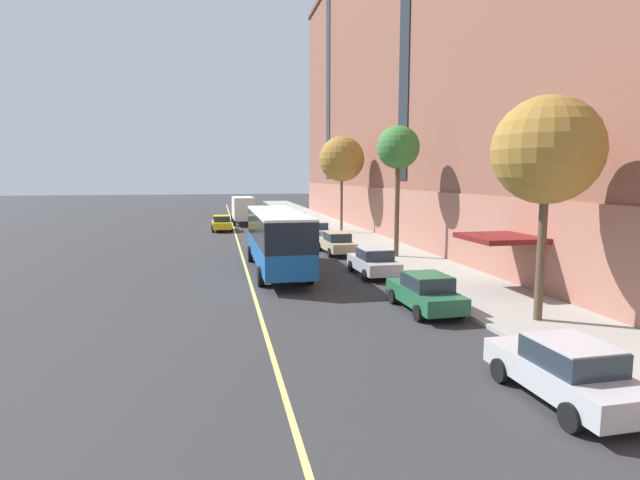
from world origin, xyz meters
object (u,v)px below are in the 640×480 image
(parked_car_green_2, at_px, (425,292))
(parked_car_silver_4, at_px, (374,262))
(city_bus, at_px, (277,237))
(box_truck, at_px, (243,209))
(street_tree_near_corner, at_px, (547,151))
(taxi_cab, at_px, (222,223))
(street_tree_far_uptown, at_px, (342,159))
(parked_car_silver_6, at_px, (317,231))
(parked_car_champagne_3, at_px, (296,219))
(parked_car_silver_0, at_px, (566,371))
(parked_car_champagne_5, at_px, (336,243))
(street_tree_mid_block, at_px, (398,149))

(parked_car_green_2, height_order, parked_car_silver_4, same)
(city_bus, relative_size, parked_car_green_2, 2.61)
(parked_car_green_2, bearing_deg, city_bus, 117.67)
(box_truck, height_order, street_tree_near_corner, street_tree_near_corner)
(taxi_cab, relative_size, street_tree_far_uptown, 0.49)
(parked_car_silver_4, bearing_deg, city_bus, 158.01)
(parked_car_silver_6, bearing_deg, parked_car_champagne_3, 89.94)
(city_bus, relative_size, parked_car_silver_6, 2.46)
(parked_car_silver_0, relative_size, parked_car_silver_6, 0.93)
(parked_car_champagne_3, relative_size, taxi_cab, 0.98)
(city_bus, distance_m, parked_car_champagne_3, 26.29)
(box_truck, bearing_deg, parked_car_champagne_5, -76.73)
(parked_car_champagne_3, bearing_deg, street_tree_far_uptown, -65.92)
(city_bus, relative_size, parked_car_silver_0, 2.65)
(street_tree_near_corner, relative_size, street_tree_far_uptown, 0.90)
(box_truck, bearing_deg, street_tree_far_uptown, -49.75)
(box_truck, distance_m, taxi_cab, 6.75)
(parked_car_champagne_3, relative_size, parked_car_silver_6, 0.94)
(parked_car_silver_6, relative_size, taxi_cab, 1.05)
(parked_car_silver_4, distance_m, parked_car_champagne_5, 7.99)
(city_bus, xyz_separation_m, taxi_cab, (-2.95, 22.68, -1.25))
(box_truck, distance_m, street_tree_near_corner, 41.98)
(city_bus, height_order, street_tree_mid_block, street_tree_mid_block)
(parked_car_silver_0, relative_size, parked_car_champagne_5, 0.91)
(parked_car_green_2, height_order, parked_car_silver_6, same)
(parked_car_silver_0, distance_m, street_tree_near_corner, 8.81)
(box_truck, relative_size, street_tree_near_corner, 0.93)
(parked_car_silver_0, distance_m, street_tree_mid_block, 22.29)
(parked_car_champagne_5, bearing_deg, parked_car_silver_0, -89.86)
(parked_car_silver_4, bearing_deg, parked_car_silver_6, 90.12)
(parked_car_green_2, bearing_deg, parked_car_silver_0, -89.92)
(parked_car_green_2, xyz_separation_m, street_tree_near_corner, (3.41, -2.46, 5.57))
(street_tree_mid_block, relative_size, street_tree_far_uptown, 0.95)
(parked_car_silver_0, height_order, parked_car_silver_6, same)
(city_bus, relative_size, parked_car_champagne_3, 2.62)
(parked_car_silver_6, bearing_deg, street_tree_far_uptown, 52.95)
(parked_car_green_2, relative_size, taxi_cab, 0.99)
(parked_car_silver_4, xyz_separation_m, street_tree_mid_block, (3.26, 5.33, 6.42))
(parked_car_silver_6, relative_size, street_tree_far_uptown, 0.52)
(parked_car_silver_6, bearing_deg, taxi_cab, 132.84)
(box_truck, bearing_deg, parked_car_silver_4, -79.71)
(parked_car_silver_0, relative_size, parked_car_silver_4, 1.00)
(parked_car_silver_4, xyz_separation_m, box_truck, (-5.62, 30.97, 1.00))
(city_bus, bearing_deg, parked_car_silver_6, 70.25)
(parked_car_silver_0, distance_m, taxi_cab, 41.24)
(parked_car_champagne_5, height_order, street_tree_near_corner, street_tree_near_corner)
(city_bus, distance_m, taxi_cab, 22.91)
(parked_car_champagne_5, bearing_deg, taxi_cab, 115.06)
(city_bus, bearing_deg, parked_car_champagne_3, 78.89)
(parked_car_silver_6, height_order, street_tree_far_uptown, street_tree_far_uptown)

